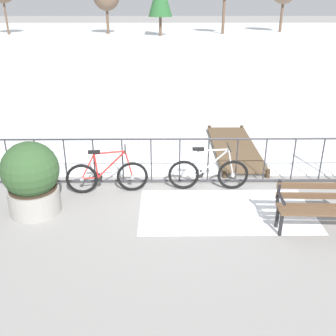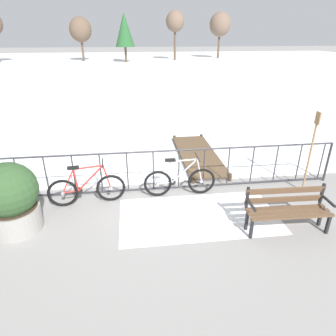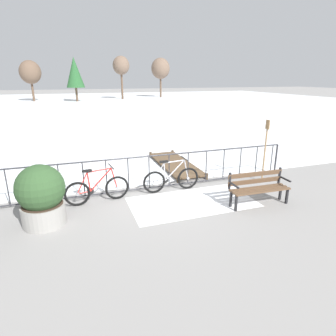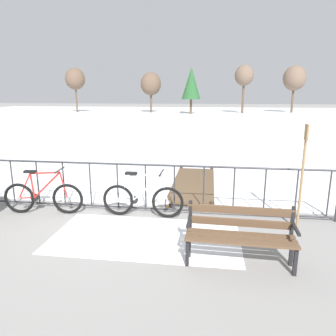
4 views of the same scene
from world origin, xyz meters
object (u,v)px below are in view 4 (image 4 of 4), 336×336
oar_upright (303,171)px  bicycle_second (43,197)px  park_bench (240,231)px  bicycle_near_railing (142,199)px

oar_upright → bicycle_second: bearing=179.0°
bicycle_second → oar_upright: (5.18, -0.09, 0.77)m
park_bench → oar_upright: bearing=49.0°
bicycle_second → oar_upright: oar_upright is taller
oar_upright → bicycle_near_railing: bearing=176.1°
oar_upright → park_bench: bearing=-131.0°
bicycle_second → oar_upright: size_ratio=0.86×
bicycle_near_railing → park_bench: (1.84, -1.59, 0.14)m
bicycle_near_railing → park_bench: bicycle_near_railing is taller
bicycle_near_railing → bicycle_second: same height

